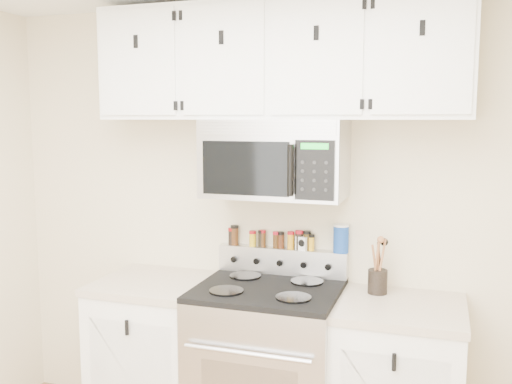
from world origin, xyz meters
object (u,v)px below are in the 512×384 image
Objects in this scene: microwave at (275,159)px; utensil_crock at (378,280)px; range at (268,369)px; salt_canister at (341,238)px.

microwave reaches higher than utensil_crock.
range is 6.87× the size of salt_canister.
range is 1.15m from microwave.
utensil_crock is 0.31m from salt_canister.
range is 1.45× the size of microwave.
microwave is 0.85m from utensil_crock.
range is 0.77m from utensil_crock.
range is 0.82m from salt_canister.
microwave reaches higher than range.
utensil_crock is at bearing -27.95° from salt_canister.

